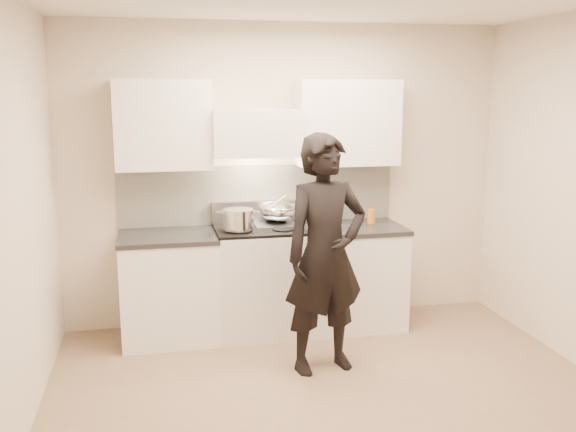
{
  "coord_description": "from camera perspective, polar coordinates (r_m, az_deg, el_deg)",
  "views": [
    {
      "loc": [
        -1.17,
        -3.93,
        2.12
      ],
      "look_at": [
        -0.12,
        1.05,
        1.11
      ],
      "focal_mm": 40.0,
      "sensor_mm": 36.0,
      "label": 1
    }
  ],
  "objects": [
    {
      "name": "ground_plane",
      "position": [
        4.61,
        4.35,
        -16.17
      ],
      "size": [
        4.0,
        4.0,
        0.0
      ],
      "primitive_type": "plane",
      "color": "#876D51"
    },
    {
      "name": "room_shell",
      "position": [
        4.47,
        2.61,
        4.52
      ],
      "size": [
        4.04,
        3.54,
        2.7
      ],
      "color": "beige",
      "rests_on": "ground"
    },
    {
      "name": "stove",
      "position": [
        5.66,
        -2.54,
        -5.66
      ],
      "size": [
        0.76,
        0.65,
        0.96
      ],
      "color": "silver",
      "rests_on": "ground"
    },
    {
      "name": "counter_right",
      "position": [
        5.85,
        5.53,
        -5.29
      ],
      "size": [
        0.92,
        0.67,
        0.92
      ],
      "color": "white",
      "rests_on": "ground"
    },
    {
      "name": "counter_left",
      "position": [
        5.6,
        -10.49,
        -6.18
      ],
      "size": [
        0.82,
        0.67,
        0.92
      ],
      "color": "white",
      "rests_on": "ground"
    },
    {
      "name": "wok",
      "position": [
        5.7,
        -0.85,
        0.41
      ],
      "size": [
        0.34,
        0.4,
        0.27
      ],
      "color": "silver",
      "rests_on": "stove"
    },
    {
      "name": "stock_pot",
      "position": [
        5.4,
        -4.45,
        -0.29
      ],
      "size": [
        0.36,
        0.31,
        0.17
      ],
      "color": "silver",
      "rests_on": "stove"
    },
    {
      "name": "utensil_crock",
      "position": [
        5.82,
        2.53,
        0.18
      ],
      "size": [
        0.1,
        0.1,
        0.28
      ],
      "color": "#999AA4",
      "rests_on": "counter_right"
    },
    {
      "name": "spice_jar",
      "position": [
        5.83,
        4.55,
        -0.19
      ],
      "size": [
        0.04,
        0.04,
        0.1
      ],
      "color": "#D65F21",
      "rests_on": "counter_right"
    },
    {
      "name": "oil_glass",
      "position": [
        5.87,
        7.42,
        -0.02
      ],
      "size": [
        0.07,
        0.07,
        0.13
      ],
      "color": "#B8601C",
      "rests_on": "counter_right"
    },
    {
      "name": "person",
      "position": [
        4.81,
        3.34,
        -3.43
      ],
      "size": [
        0.74,
        0.57,
        1.81
      ],
      "primitive_type": "imported",
      "rotation": [
        0.0,
        0.0,
        0.22
      ],
      "color": "black",
      "rests_on": "ground"
    }
  ]
}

